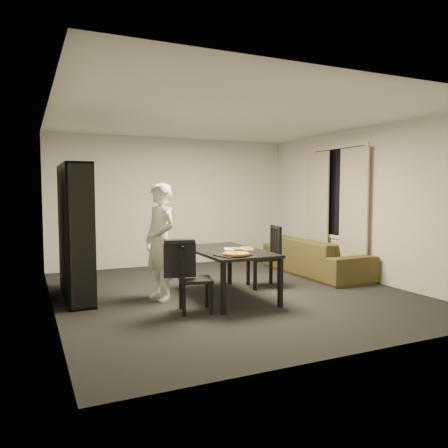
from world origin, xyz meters
name	(u,v)px	position (x,y,z in m)	size (l,w,h in m)	color
room	(231,206)	(0.00, 0.00, 1.30)	(5.01, 5.51, 2.61)	black
window_pane	(338,192)	(2.48, 0.60, 1.50)	(0.02, 1.40, 1.60)	black
window_frame	(338,192)	(2.48, 0.60, 1.50)	(0.03, 1.52, 1.72)	white
curtain_left	(353,213)	(2.40, 0.08, 1.15)	(0.03, 0.70, 2.25)	#BCB0A1
curtain_right	(317,210)	(2.40, 1.12, 1.15)	(0.03, 0.70, 2.25)	#BCB0A1
bookshelf	(75,232)	(-2.16, 0.60, 0.95)	(0.35, 1.50, 1.90)	black
dining_table	(227,254)	(-0.18, -0.25, 0.63)	(0.92, 1.65, 0.69)	black
chair_left	(189,274)	(-0.94, -0.76, 0.49)	(0.48, 0.48, 0.86)	black
chair_right	(269,252)	(0.71, 0.08, 0.56)	(0.54, 0.54, 0.98)	black
draped_jacket	(180,257)	(-1.06, -0.73, 0.71)	(0.41, 0.25, 0.47)	black
person	(160,242)	(-1.08, 0.03, 0.82)	(0.60, 0.39, 1.64)	white
baking_tray	(233,255)	(-0.35, -0.79, 0.69)	(0.40, 0.32, 0.01)	black
pepperoni_pizza	(236,254)	(-0.32, -0.83, 0.71)	(0.35, 0.35, 0.03)	#9A5F2C
kitchen_towel	(238,249)	(-0.01, -0.28, 0.69)	(0.40, 0.30, 0.01)	silver
pizza_slices	(242,248)	(0.03, -0.31, 0.70)	(0.37, 0.31, 0.01)	#CA863F
sofa	(315,256)	(2.01, 0.62, 0.33)	(2.28, 0.89, 0.67)	#3B3817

